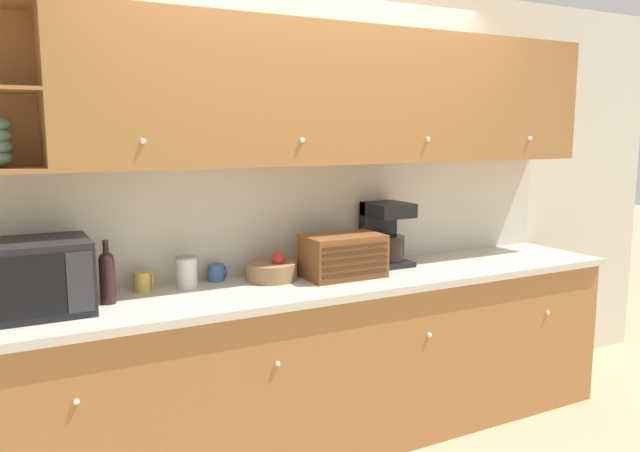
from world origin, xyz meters
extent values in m
plane|color=tan|center=(0.00, 0.00, 0.00)|extent=(24.00, 24.00, 0.00)
cube|color=beige|center=(0.00, 0.03, 1.30)|extent=(5.98, 0.06, 2.60)
cube|color=#A36B38|center=(0.00, -0.31, 0.45)|extent=(3.58, 0.63, 0.90)
cube|color=beige|center=(0.00, -0.33, 0.92)|extent=(3.60, 0.66, 0.04)
sphere|color=white|center=(-1.34, -0.64, 0.65)|extent=(0.03, 0.03, 0.03)
sphere|color=white|center=(-0.45, -0.64, 0.65)|extent=(0.03, 0.03, 0.03)
sphere|color=white|center=(0.45, -0.64, 0.65)|extent=(0.03, 0.03, 0.03)
sphere|color=white|center=(1.34, -0.64, 0.65)|extent=(0.03, 0.03, 0.03)
cube|color=beige|center=(0.00, -0.01, 1.25)|extent=(3.58, 0.01, 0.62)
cube|color=#A36B38|center=(0.21, -0.18, 1.93)|extent=(3.16, 0.37, 0.73)
sphere|color=white|center=(-0.97, -0.38, 1.69)|extent=(0.03, 0.03, 0.03)
sphere|color=white|center=(-0.18, -0.38, 1.69)|extent=(0.03, 0.03, 0.03)
sphere|color=white|center=(0.60, -0.38, 1.69)|extent=(0.03, 0.03, 0.03)
sphere|color=white|center=(1.39, -0.38, 1.69)|extent=(0.03, 0.03, 0.03)
cube|color=black|center=(-1.45, -0.27, 1.10)|extent=(0.48, 0.39, 0.32)
cube|color=black|center=(-1.51, -0.47, 1.10)|extent=(0.34, 0.01, 0.26)
cube|color=#2D2D33|center=(-1.28, -0.47, 1.10)|extent=(0.11, 0.01, 0.26)
cylinder|color=black|center=(-1.14, -0.26, 1.05)|extent=(0.07, 0.07, 0.21)
sphere|color=black|center=(-1.14, -0.26, 1.15)|extent=(0.07, 0.07, 0.07)
cylinder|color=black|center=(-1.14, -0.26, 1.21)|extent=(0.03, 0.03, 0.07)
cylinder|color=gold|center=(-0.95, -0.11, 0.99)|extent=(0.08, 0.08, 0.10)
torus|color=gold|center=(-0.90, -0.11, 0.99)|extent=(0.01, 0.07, 0.07)
cylinder|color=silver|center=(-0.73, -0.15, 1.02)|extent=(0.11, 0.11, 0.15)
cylinder|color=gray|center=(-0.73, -0.15, 1.10)|extent=(0.11, 0.11, 0.01)
cylinder|color=#38669E|center=(-0.55, -0.07, 0.99)|extent=(0.09, 0.09, 0.09)
torus|color=#38669E|center=(-0.50, -0.07, 0.99)|extent=(0.01, 0.06, 0.06)
cylinder|color=#937047|center=(-0.28, -0.19, 0.99)|extent=(0.28, 0.28, 0.09)
sphere|color=red|center=(-0.25, -0.21, 1.06)|extent=(0.08, 0.08, 0.08)
cube|color=brown|center=(0.10, -0.31, 1.06)|extent=(0.43, 0.27, 0.23)
cube|color=#432713|center=(0.10, -0.44, 0.98)|extent=(0.40, 0.01, 0.02)
cube|color=#432713|center=(0.10, -0.44, 1.02)|extent=(0.40, 0.01, 0.02)
cube|color=#432713|center=(0.10, -0.44, 1.06)|extent=(0.40, 0.01, 0.02)
cube|color=#432713|center=(0.10, -0.44, 1.10)|extent=(0.40, 0.01, 0.02)
cube|color=#432713|center=(0.10, -0.44, 1.13)|extent=(0.40, 0.01, 0.02)
cube|color=black|center=(0.48, -0.17, 0.96)|extent=(0.23, 0.27, 0.03)
cylinder|color=black|center=(0.48, -0.19, 1.05)|extent=(0.18, 0.18, 0.15)
cube|color=black|center=(0.48, -0.07, 1.13)|extent=(0.23, 0.06, 0.38)
cube|color=black|center=(0.48, -0.17, 1.28)|extent=(0.23, 0.27, 0.08)
camera|label=1|loc=(-1.59, -3.21, 1.74)|focal=35.00mm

